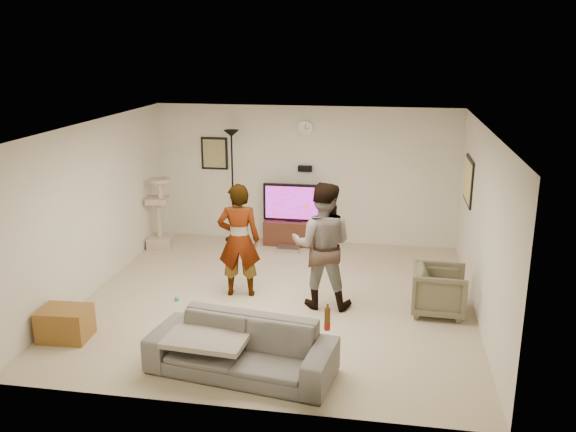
% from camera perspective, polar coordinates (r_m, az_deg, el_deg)
% --- Properties ---
extents(floor, '(5.50, 5.50, 0.02)m').
position_cam_1_polar(floor, '(8.88, -0.94, -7.83)').
color(floor, '#BCAC8F').
rests_on(floor, ground).
extents(ceiling, '(5.50, 5.50, 0.02)m').
position_cam_1_polar(ceiling, '(8.20, -1.02, 8.50)').
color(ceiling, silver).
rests_on(ceiling, wall_back).
extents(wall_back, '(5.50, 0.04, 2.50)m').
position_cam_1_polar(wall_back, '(11.09, 1.64, 3.87)').
color(wall_back, beige).
rests_on(wall_back, floor).
extents(wall_front, '(5.50, 0.04, 2.50)m').
position_cam_1_polar(wall_front, '(5.92, -5.91, -7.26)').
color(wall_front, beige).
rests_on(wall_front, floor).
extents(wall_left, '(0.04, 5.50, 2.50)m').
position_cam_1_polar(wall_left, '(9.34, -17.79, 0.78)').
color(wall_left, beige).
rests_on(wall_left, floor).
extents(wall_right, '(0.04, 5.50, 2.50)m').
position_cam_1_polar(wall_right, '(8.41, 17.77, -0.87)').
color(wall_right, beige).
rests_on(wall_right, floor).
extents(wall_clock, '(0.26, 0.04, 0.26)m').
position_cam_1_polar(wall_clock, '(10.91, 1.66, 8.21)').
color(wall_clock, white).
rests_on(wall_clock, wall_back).
extents(wall_speaker, '(0.25, 0.10, 0.10)m').
position_cam_1_polar(wall_speaker, '(11.00, 1.60, 4.47)').
color(wall_speaker, black).
rests_on(wall_speaker, wall_back).
extents(picture_back, '(0.42, 0.03, 0.52)m').
position_cam_1_polar(picture_back, '(11.36, -6.92, 5.85)').
color(picture_back, '#8A8152').
rests_on(picture_back, wall_back).
extents(picture_right, '(0.03, 0.78, 0.62)m').
position_cam_1_polar(picture_right, '(9.88, 16.58, 3.19)').
color(picture_right, '#EAC769').
rests_on(picture_right, wall_right).
extents(tv_stand, '(1.09, 0.45, 0.45)m').
position_cam_1_polar(tv_stand, '(11.14, 0.60, -1.52)').
color(tv_stand, '#3D1E13').
rests_on(tv_stand, floor).
extents(console_box, '(0.40, 0.30, 0.07)m').
position_cam_1_polar(console_box, '(10.84, 0.04, -3.09)').
color(console_box, '#B2B2B5').
rests_on(console_box, floor).
extents(tv, '(1.14, 0.08, 0.67)m').
position_cam_1_polar(tv, '(10.98, 0.61, 1.29)').
color(tv, black).
rests_on(tv, tv_stand).
extents(tv_screen, '(1.05, 0.01, 0.59)m').
position_cam_1_polar(tv_screen, '(10.94, 0.58, 1.23)').
color(tv_screen, '#6E14E6').
rests_on(tv_screen, tv).
extents(floor_lamp, '(0.32, 0.32, 2.07)m').
position_cam_1_polar(floor_lamp, '(11.20, -5.22, 2.80)').
color(floor_lamp, black).
rests_on(floor_lamp, floor).
extents(cat_tree, '(0.48, 0.48, 1.30)m').
position_cam_1_polar(cat_tree, '(11.08, -12.08, 0.30)').
color(cat_tree, '#B6A58D').
rests_on(cat_tree, floor).
extents(person_left, '(0.67, 0.50, 1.67)m').
position_cam_1_polar(person_left, '(8.77, -4.63, -2.27)').
color(person_left, silver).
rests_on(person_left, floor).
extents(person_right, '(0.87, 0.68, 1.78)m').
position_cam_1_polar(person_right, '(8.37, 3.23, -2.77)').
color(person_right, navy).
rests_on(person_right, floor).
extents(sofa, '(2.18, 1.12, 0.61)m').
position_cam_1_polar(sofa, '(6.94, -4.41, -12.25)').
color(sofa, '#605D57').
rests_on(sofa, floor).
extents(throw_blanket, '(0.96, 0.77, 0.06)m').
position_cam_1_polar(throw_blanket, '(6.98, -7.47, -11.17)').
color(throw_blanket, '#A69D89').
rests_on(throw_blanket, sofa).
extents(beer_bottle, '(0.06, 0.06, 0.25)m').
position_cam_1_polar(beer_bottle, '(6.59, 3.71, -9.64)').
color(beer_bottle, '#52330F').
rests_on(beer_bottle, sofa).
extents(armchair, '(0.75, 0.73, 0.66)m').
position_cam_1_polar(armchair, '(8.57, 14.01, -6.81)').
color(armchair, brown).
rests_on(armchair, floor).
extents(side_table, '(0.63, 0.49, 0.40)m').
position_cam_1_polar(side_table, '(8.18, -20.18, -9.45)').
color(side_table, brown).
rests_on(side_table, floor).
extents(toy_ball, '(0.07, 0.07, 0.07)m').
position_cam_1_polar(toy_ball, '(8.95, -10.39, -7.64)').
color(toy_ball, '#19AB9E').
rests_on(toy_ball, floor).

